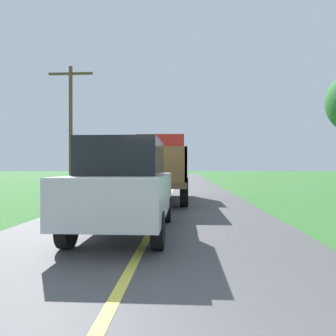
% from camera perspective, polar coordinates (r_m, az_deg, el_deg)
% --- Properties ---
extents(banana_truck_near, '(2.38, 5.82, 2.80)m').
position_cam_1_polar(banana_truck_near, '(12.88, -1.64, 0.27)').
color(banana_truck_near, '#2D2D30').
rests_on(banana_truck_near, road_surface).
extents(utility_pole_roadside, '(2.48, 0.20, 7.05)m').
position_cam_1_polar(utility_pole_roadside, '(17.81, -17.91, 8.01)').
color(utility_pole_roadside, brown).
rests_on(utility_pole_roadside, ground).
extents(following_car, '(1.74, 4.10, 1.92)m').
position_cam_1_polar(following_car, '(6.32, -7.93, -3.27)').
color(following_car, '#B7BABF').
rests_on(following_car, road_surface).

